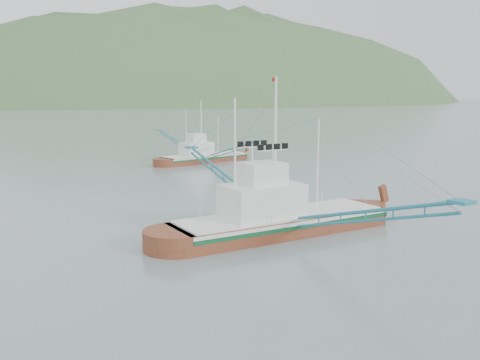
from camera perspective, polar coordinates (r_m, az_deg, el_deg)
ground at (r=33.21m, az=5.78°, el=-6.85°), size 1200.00×1200.00×0.00m
main_boat at (r=35.29m, az=4.06°, el=-3.21°), size 15.24×27.27×11.03m
bg_boat_right at (r=71.91m, az=-3.98°, el=2.95°), size 12.43×21.92×8.90m
headland_right at (r=523.94m, az=-3.86°, el=8.24°), size 684.00×432.00×306.00m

